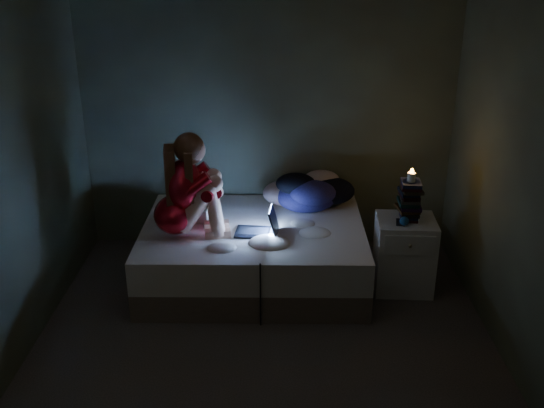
{
  "coord_description": "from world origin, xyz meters",
  "views": [
    {
      "loc": [
        0.1,
        -3.96,
        2.88
      ],
      "look_at": [
        0.05,
        1.0,
        0.8
      ],
      "focal_mm": 40.91,
      "sensor_mm": 36.0,
      "label": 1
    }
  ],
  "objects_px": {
    "bed": "(254,253)",
    "nightstand": "(404,254)",
    "woman": "(174,186)",
    "phone": "(401,222)",
    "candle": "(411,177)",
    "laptop": "(256,220)"
  },
  "relations": [
    {
      "from": "bed",
      "to": "nightstand",
      "type": "xyz_separation_m",
      "value": [
        1.35,
        -0.14,
        0.06
      ]
    },
    {
      "from": "woman",
      "to": "nightstand",
      "type": "bearing_deg",
      "value": -6.79
    },
    {
      "from": "woman",
      "to": "laptop",
      "type": "height_order",
      "value": "woman"
    },
    {
      "from": "candle",
      "to": "phone",
      "type": "height_order",
      "value": "candle"
    },
    {
      "from": "bed",
      "to": "laptop",
      "type": "height_order",
      "value": "laptop"
    },
    {
      "from": "bed",
      "to": "phone",
      "type": "bearing_deg",
      "value": -9.13
    },
    {
      "from": "bed",
      "to": "nightstand",
      "type": "height_order",
      "value": "nightstand"
    },
    {
      "from": "woman",
      "to": "phone",
      "type": "height_order",
      "value": "woman"
    },
    {
      "from": "woman",
      "to": "laptop",
      "type": "xyz_separation_m",
      "value": [
        0.69,
        0.04,
        -0.33
      ]
    },
    {
      "from": "nightstand",
      "to": "candle",
      "type": "distance_m",
      "value": 0.73
    },
    {
      "from": "woman",
      "to": "laptop",
      "type": "relative_size",
      "value": 2.51
    },
    {
      "from": "candle",
      "to": "phone",
      "type": "bearing_deg",
      "value": -131.23
    },
    {
      "from": "bed",
      "to": "candle",
      "type": "bearing_deg",
      "value": -5.0
    },
    {
      "from": "phone",
      "to": "bed",
      "type": "bearing_deg",
      "value": 177.77
    },
    {
      "from": "bed",
      "to": "phone",
      "type": "height_order",
      "value": "phone"
    },
    {
      "from": "nightstand",
      "to": "candle",
      "type": "relative_size",
      "value": 8.39
    },
    {
      "from": "bed",
      "to": "woman",
      "type": "relative_size",
      "value": 2.15
    },
    {
      "from": "woman",
      "to": "nightstand",
      "type": "height_order",
      "value": "woman"
    },
    {
      "from": "laptop",
      "to": "candle",
      "type": "bearing_deg",
      "value": 7.46
    },
    {
      "from": "bed",
      "to": "nightstand",
      "type": "bearing_deg",
      "value": -5.86
    },
    {
      "from": "phone",
      "to": "woman",
      "type": "bearing_deg",
      "value": -173.25
    },
    {
      "from": "candle",
      "to": "phone",
      "type": "distance_m",
      "value": 0.4
    }
  ]
}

